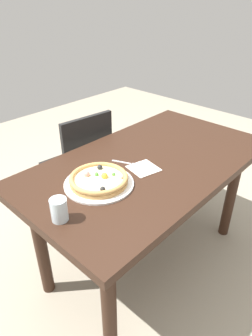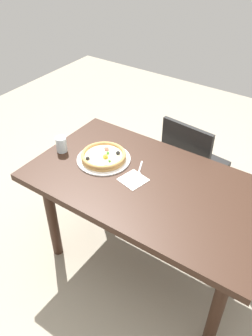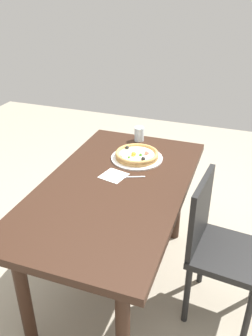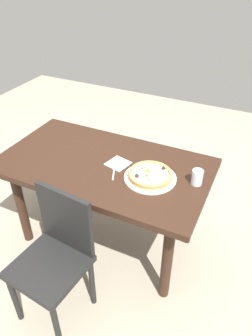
{
  "view_description": "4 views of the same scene",
  "coord_description": "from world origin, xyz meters",
  "views": [
    {
      "loc": [
        1.14,
        0.89,
        1.57
      ],
      "look_at": [
        0.18,
        -0.01,
        0.78
      ],
      "focal_mm": 31.94,
      "sensor_mm": 36.0,
      "label": 1
    },
    {
      "loc": [
        -0.74,
        1.34,
        2.05
      ],
      "look_at": [
        0.18,
        -0.01,
        0.78
      ],
      "focal_mm": 36.88,
      "sensor_mm": 36.0,
      "label": 2
    },
    {
      "loc": [
        -1.62,
        -0.65,
        1.83
      ],
      "look_at": [
        0.18,
        -0.01,
        0.78
      ],
      "focal_mm": 37.94,
      "sensor_mm": 36.0,
      "label": 3
    },
    {
      "loc": [
        0.92,
        -1.56,
        2.0
      ],
      "look_at": [
        0.18,
        -0.01,
        0.78
      ],
      "focal_mm": 33.94,
      "sensor_mm": 36.0,
      "label": 4
    }
  ],
  "objects": [
    {
      "name": "ground_plane",
      "position": [
        0.0,
        0.0,
        0.0
      ],
      "size": [
        6.0,
        6.0,
        0.0
      ],
      "primitive_type": "plane",
      "color": "#9E937F"
    },
    {
      "name": "dining_table",
      "position": [
        0.0,
        0.0,
        0.66
      ],
      "size": [
        1.46,
        0.81,
        0.76
      ],
      "color": "#331E14",
      "rests_on": "ground"
    },
    {
      "name": "drinking_glass",
      "position": [
        0.64,
        0.05,
        0.81
      ],
      "size": [
        0.07,
        0.07,
        0.1
      ],
      "primitive_type": "cylinder",
      "color": "silver",
      "rests_on": "dining_table"
    },
    {
      "name": "chair_near",
      "position": [
        0.01,
        -0.62,
        0.49
      ],
      "size": [
        0.44,
        0.44,
        0.89
      ],
      "rotation": [
        0.0,
        0.0,
        3.04
      ],
      "color": "black",
      "rests_on": "ground"
    },
    {
      "name": "plate",
      "position": [
        0.36,
        -0.02,
        0.77
      ],
      "size": [
        0.34,
        0.34,
        0.01
      ],
      "primitive_type": "cylinder",
      "color": "white",
      "rests_on": "dining_table"
    },
    {
      "name": "fork",
      "position": [
        0.11,
        -0.05,
        0.76
      ],
      "size": [
        0.08,
        0.16,
        0.0
      ],
      "rotation": [
        0.0,
        0.0,
        1.97
      ],
      "color": "silver",
      "rests_on": "dining_table"
    },
    {
      "name": "pizza",
      "position": [
        0.36,
        -0.02,
        0.79
      ],
      "size": [
        0.28,
        0.28,
        0.05
      ],
      "color": "tan",
      "rests_on": "plate"
    },
    {
      "name": "napkin",
      "position": [
        0.09,
        0.04,
        0.76
      ],
      "size": [
        0.17,
        0.17,
        0.0
      ],
      "primitive_type": "cube",
      "rotation": [
        0.0,
        0.0,
        -0.23
      ],
      "color": "white",
      "rests_on": "dining_table"
    }
  ]
}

